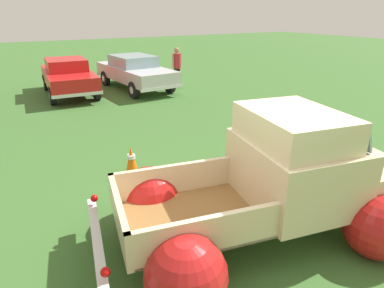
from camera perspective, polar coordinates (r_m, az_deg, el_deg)
ground_plane at (r=5.38m, az=9.98°, el=-15.06°), size 80.00×80.00×0.00m
vintage_pickup_truck at (r=5.16m, az=14.33°, el=-7.21°), size 4.89×3.42×1.96m
show_car_0 at (r=14.63m, az=-20.41°, el=10.90°), size 2.03×4.43×1.43m
show_car_1 at (r=15.02m, az=-9.72°, el=12.20°), size 2.19×4.80×1.43m
spectator_0 at (r=15.14m, az=-2.60°, el=13.35°), size 0.54×0.42×1.74m
lane_cone_0 at (r=7.00m, az=-10.29°, el=-2.95°), size 0.36×0.36×0.63m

